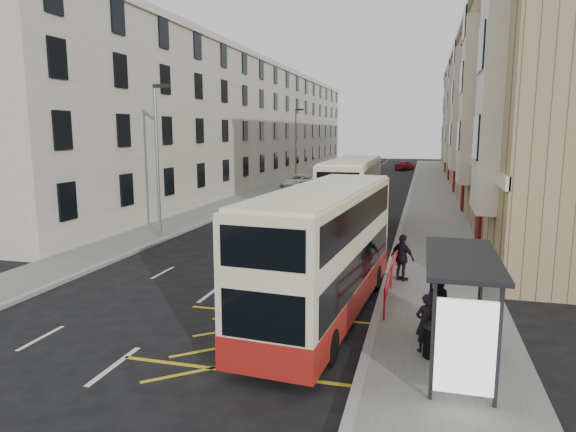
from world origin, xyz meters
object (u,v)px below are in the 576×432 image
(bus_shelter, at_px, (469,290))
(litter_bin, at_px, (433,340))
(pedestrian_mid, at_px, (440,306))
(white_van, at_px, (299,181))
(pedestrian_far, at_px, (402,258))
(car_dark, at_px, (344,164))
(street_lamp_near, at_px, (158,153))
(car_red, at_px, (404,166))
(double_decker_front, at_px, (325,252))
(pedestrian_near, at_px, (425,323))
(car_silver, at_px, (334,170))
(double_decker_rear, at_px, (352,195))
(street_lamp_far, at_px, (296,142))

(bus_shelter, relative_size, litter_bin, 4.92)
(pedestrian_mid, relative_size, white_van, 0.36)
(bus_shelter, relative_size, pedestrian_far, 2.39)
(white_van, xyz_separation_m, car_dark, (0.00, 29.55, -0.03))
(street_lamp_near, relative_size, litter_bin, 9.27)
(pedestrian_mid, bearing_deg, car_dark, 96.92)
(street_lamp_near, bearing_deg, pedestrian_mid, -36.34)
(white_van, distance_m, car_red, 29.59)
(double_decker_front, xyz_separation_m, pedestrian_near, (3.06, -2.27, -1.16))
(pedestrian_near, distance_m, car_silver, 55.01)
(street_lamp_near, height_order, double_decker_front, street_lamp_near)
(pedestrian_mid, distance_m, pedestrian_far, 5.44)
(double_decker_rear, height_order, car_silver, double_decker_rear)
(bus_shelter, height_order, pedestrian_far, bus_shelter)
(street_lamp_far, bearing_deg, double_decker_front, -74.70)
(white_van, bearing_deg, car_silver, 107.42)
(litter_bin, bearing_deg, pedestrian_mid, 82.17)
(pedestrian_near, distance_m, car_dark, 68.93)
(car_red, bearing_deg, car_silver, 73.53)
(street_lamp_near, distance_m, double_decker_front, 14.35)
(pedestrian_mid, distance_m, car_red, 65.30)
(white_van, bearing_deg, litter_bin, -50.63)
(street_lamp_far, bearing_deg, pedestrian_far, -69.80)
(street_lamp_far, relative_size, double_decker_front, 0.77)
(street_lamp_near, xyz_separation_m, car_dark, (1.15, 56.30, -3.98))
(street_lamp_near, distance_m, litter_bin, 18.72)
(pedestrian_far, height_order, car_silver, pedestrian_far)
(pedestrian_near, xyz_separation_m, car_dark, (-12.63, 67.76, -0.26))
(white_van, bearing_deg, car_red, 92.33)
(pedestrian_far, height_order, car_dark, pedestrian_far)
(street_lamp_far, xyz_separation_m, car_silver, (2.11, 12.29, -3.90))
(street_lamp_near, height_order, pedestrian_mid, street_lamp_near)
(pedestrian_far, bearing_deg, car_silver, -41.60)
(street_lamp_far, bearing_deg, pedestrian_near, -71.62)
(double_decker_rear, bearing_deg, car_red, 88.44)
(litter_bin, distance_m, pedestrian_far, 6.76)
(pedestrian_mid, relative_size, car_red, 0.39)
(double_decker_front, xyz_separation_m, white_van, (-9.57, 35.94, -1.39))
(double_decker_front, xyz_separation_m, pedestrian_mid, (3.44, -1.22, -1.04))
(bus_shelter, bearing_deg, pedestrian_mid, 105.10)
(street_lamp_far, height_order, double_decker_rear, street_lamp_far)
(litter_bin, distance_m, pedestrian_mid, 1.44)
(double_decker_rear, xyz_separation_m, pedestrian_far, (3.29, -9.75, -1.10))
(pedestrian_near, distance_m, pedestrian_mid, 1.12)
(car_red, bearing_deg, white_van, 89.10)
(pedestrian_near, height_order, pedestrian_far, pedestrian_far)
(bus_shelter, distance_m, pedestrian_near, 1.79)
(car_red, bearing_deg, street_lamp_far, 84.57)
(pedestrian_near, height_order, white_van, pedestrian_near)
(street_lamp_far, height_order, double_decker_front, street_lamp_far)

